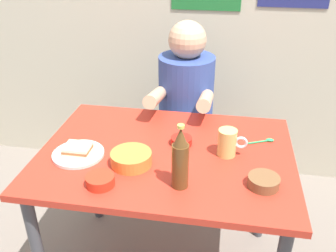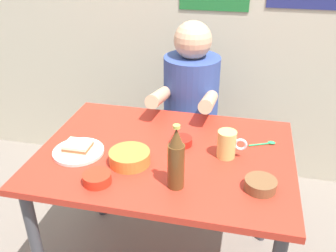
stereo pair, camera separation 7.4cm
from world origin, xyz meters
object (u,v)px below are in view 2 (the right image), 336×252
sandwich (78,147)px  beer_mug (227,144)px  dining_table (166,169)px  plate_orange (79,151)px  sambal_bowl_red (182,141)px  beer_bottle (176,160)px  stool (189,152)px  person_seated (191,92)px

sandwich → beer_mug: bearing=10.3°
dining_table → plate_orange: plate_orange is taller
sandwich → beer_mug: (0.63, 0.11, 0.03)m
sambal_bowl_red → dining_table: bearing=-127.8°
dining_table → beer_mug: beer_mug is taller
plate_orange → beer_bottle: 0.49m
stool → sandwich: sandwich is taller
stool → beer_mug: (0.26, -0.61, 0.45)m
person_seated → plate_orange: person_seated is taller
plate_orange → beer_mug: (0.63, 0.11, 0.05)m
stool → plate_orange: bearing=-117.2°
sandwich → sambal_bowl_red: sandwich is taller
dining_table → sandwich: sandwich is taller
person_seated → beer_mug: bearing=-66.9°
dining_table → sambal_bowl_red: 0.15m
stool → plate_orange: plate_orange is taller
plate_orange → dining_table: bearing=14.6°
plate_orange → sambal_bowl_red: (0.42, 0.17, 0.01)m
dining_table → person_seated: person_seated is taller
beer_mug → beer_bottle: beer_bottle is taller
sandwich → beer_bottle: size_ratio=0.42×
dining_table → plate_orange: bearing=-165.4°
stool → dining_table: bearing=-90.7°
sandwich → sambal_bowl_red: size_ratio=1.15×
person_seated → sandwich: bearing=-117.6°
sandwich → beer_bottle: bearing=-16.3°
dining_table → person_seated: (0.01, 0.62, 0.12)m
stool → sandwich: 0.92m
beer_bottle → sambal_bowl_red: 0.32m
person_seated → beer_bottle: size_ratio=2.75×
stool → beer_mug: 0.80m
person_seated → sandwich: size_ratio=6.54×
plate_orange → beer_bottle: beer_bottle is taller
plate_orange → beer_bottle: (0.46, -0.13, 0.11)m
dining_table → stool: dining_table is taller
sandwich → beer_bottle: (0.46, -0.13, 0.09)m
plate_orange → person_seated: bearing=62.4°
beer_mug → sandwich: bearing=-169.7°
beer_bottle → beer_mug: bearing=55.9°
stool → plate_orange: (-0.37, -0.72, 0.40)m
sandwich → sambal_bowl_red: (0.42, 0.17, -0.01)m
beer_mug → plate_orange: bearing=-169.7°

